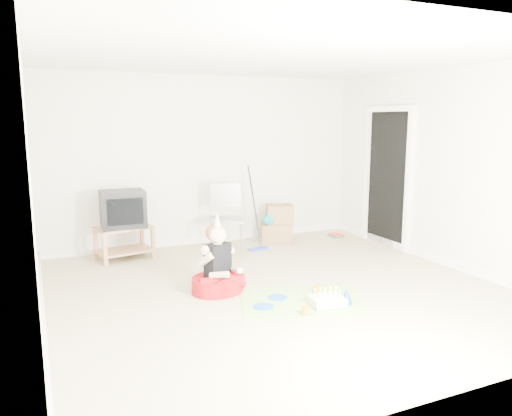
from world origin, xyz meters
name	(u,v)px	position (x,y,z in m)	size (l,w,h in m)	color
ground	(278,290)	(0.00, 0.00, 0.00)	(5.00, 5.00, 0.00)	tan
doorway_recess	(388,180)	(2.48, 1.20, 1.02)	(0.02, 0.90, 2.05)	black
tv_stand	(124,240)	(-1.38, 2.05, 0.27)	(0.81, 0.59, 0.46)	#AD734E
crt_tv	(123,209)	(-1.38, 2.05, 0.72)	(0.59, 0.48, 0.51)	black
folding_chair	(226,219)	(0.02, 1.71, 0.51)	(0.60, 0.58, 1.05)	#939298
cardboard_boxes	(277,225)	(1.00, 2.02, 0.29)	(0.59, 0.51, 0.60)	#936C47
floor_mop	(258,233)	(0.53, 1.71, 0.26)	(0.32, 0.42, 1.24)	blue
book_pile	(336,235)	(2.07, 1.96, 0.03)	(0.21, 0.26, 0.05)	#297B57
seated_woman	(218,274)	(-0.65, 0.24, 0.20)	(0.84, 0.84, 0.92)	#A10E14
party_mat	(301,301)	(0.06, -0.43, 0.00)	(1.29, 0.93, 0.01)	#DC2E93
birthday_cake	(327,302)	(0.24, -0.66, 0.05)	(0.38, 0.32, 0.16)	white
blue_plate_near	(278,297)	(-0.13, -0.25, 0.01)	(0.21, 0.21, 0.01)	blue
blue_plate_far	(264,307)	(-0.39, -0.43, 0.01)	(0.21, 0.21, 0.01)	blue
orange_cup_near	(318,289)	(0.35, -0.28, 0.05)	(0.08, 0.08, 0.09)	orange
orange_cup_far	(306,311)	(-0.10, -0.80, 0.05)	(0.08, 0.08, 0.09)	orange
blue_party_hat	(347,295)	(0.46, -0.70, 0.10)	(0.13, 0.13, 0.18)	blue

